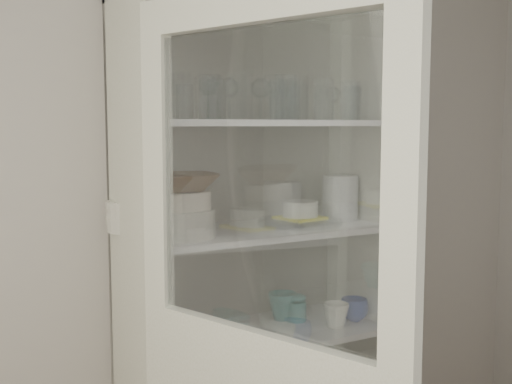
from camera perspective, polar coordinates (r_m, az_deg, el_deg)
wall_back at (r=2.52m, az=-6.49°, el=-1.90°), size 3.60×0.02×2.60m
pantry_cabinet at (r=2.53m, az=-0.70°, el=-10.14°), size 1.00×0.45×2.10m
tumbler_0 at (r=2.14m, az=-4.12°, el=8.40°), size 0.08×0.08×0.15m
tumbler_1 at (r=2.12m, az=-3.53°, el=8.19°), size 0.08×0.08×0.13m
tumbler_2 at (r=2.24m, az=2.05°, el=8.20°), size 0.07×0.07×0.14m
tumbler_3 at (r=2.26m, az=2.67°, el=8.40°), size 0.08×0.08×0.16m
tumbler_4 at (r=2.37m, az=6.05°, el=8.16°), size 0.08×0.08×0.15m
tumbler_5 at (r=2.42m, az=8.38°, el=8.03°), size 0.07×0.07×0.14m
tumbler_6 at (r=2.49m, az=8.60°, el=7.81°), size 0.08×0.08×0.13m
tumbler_7 at (r=2.23m, az=-8.32°, el=8.02°), size 0.08×0.08×0.13m
tumbler_8 at (r=2.28m, az=-6.34°, el=7.95°), size 0.07×0.07×0.12m
tumbler_9 at (r=2.28m, az=-3.88°, el=8.26°), size 0.09×0.09×0.15m
tumbler_10 at (r=2.45m, az=3.05°, el=8.21°), size 0.09×0.09×0.16m
goblet_0 at (r=2.30m, az=-10.24°, el=8.54°), size 0.08×0.08×0.18m
goblet_1 at (r=2.41m, az=-2.44°, el=8.44°), size 0.08×0.08×0.17m
goblet_2 at (r=2.48m, az=0.42°, el=8.41°), size 0.08×0.08×0.18m
goblet_3 at (r=2.67m, az=6.86°, el=7.93°), size 0.07×0.07×0.15m
plate_stack_front at (r=2.20m, az=-6.57°, el=-2.78°), size 0.23×0.23×0.10m
plate_stack_back at (r=2.37m, az=-10.44°, el=-2.05°), size 0.23×0.23×0.11m
cream_bowl at (r=2.19m, az=-6.60°, el=-0.72°), size 0.25×0.25×0.06m
terracotta_bowl at (r=2.18m, az=-6.62°, el=0.88°), size 0.29×0.29×0.06m
glass_platter at (r=2.49m, az=3.94°, el=-2.64°), size 0.35×0.35×0.02m
yellow_trivet at (r=2.49m, az=3.94°, el=-2.30°), size 0.18×0.18×0.01m
white_ramekin at (r=2.49m, az=3.94°, el=-1.49°), size 0.14×0.14×0.06m
grey_bowl_stack at (r=2.61m, az=7.49°, el=-0.50°), size 0.14×0.14×0.18m
mug_blue at (r=2.65m, az=8.71°, el=-10.28°), size 0.15×0.15×0.09m
mug_teal at (r=2.63m, az=2.40°, el=-10.10°), size 0.14×0.14×0.11m
mug_white at (r=2.55m, az=7.13°, el=-10.80°), size 0.12×0.12×0.09m
teal_jar at (r=2.62m, az=3.61°, el=-10.35°), size 0.08×0.08×0.10m
measuring_cups at (r=2.30m, az=-4.94°, el=-13.37°), size 0.10×0.10×0.04m
white_canister at (r=2.33m, az=-9.18°, el=-11.91°), size 0.14×0.14×0.14m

